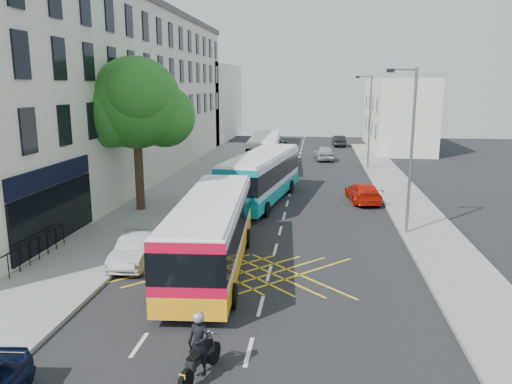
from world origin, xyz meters
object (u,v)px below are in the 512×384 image
(bus_mid, at_px, (262,176))
(bus_far, at_px, (265,152))
(bus_near, at_px, (211,232))
(street_tree, at_px, (135,104))
(distant_car_dark, at_px, (339,141))
(lamp_near, at_px, (410,143))
(motorbike, at_px, (199,347))
(distant_car_silver, at_px, (324,153))
(lamp_far, at_px, (369,117))
(red_hatchback, at_px, (363,192))
(distant_car_grey, at_px, (278,147))
(parked_car_silver, at_px, (137,249))

(bus_mid, height_order, bus_far, bus_mid)
(bus_near, relative_size, bus_far, 0.99)
(street_tree, bearing_deg, bus_far, 70.00)
(distant_car_dark, bearing_deg, lamp_near, 89.12)
(street_tree, height_order, motorbike, street_tree)
(distant_car_silver, bearing_deg, bus_near, 74.69)
(lamp_far, bearing_deg, bus_mid, -119.98)
(distant_car_silver, bearing_deg, red_hatchback, 90.80)
(lamp_far, bearing_deg, distant_car_dark, 95.94)
(motorbike, bearing_deg, distant_car_grey, 108.06)
(bus_far, xyz_separation_m, distant_car_grey, (0.29, 11.05, -0.89))
(distant_car_silver, bearing_deg, distant_car_grey, -49.85)
(bus_near, relative_size, distant_car_dark, 2.70)
(lamp_far, height_order, distant_car_grey, lamp_far)
(distant_car_grey, bearing_deg, red_hatchback, -64.48)
(motorbike, height_order, red_hatchback, motorbike)
(parked_car_silver, bearing_deg, lamp_far, 63.65)
(lamp_near, xyz_separation_m, distant_car_silver, (-3.70, 25.14, -3.89))
(bus_near, height_order, motorbike, bus_near)
(bus_near, xyz_separation_m, red_hatchback, (7.13, 12.92, -0.94))
(bus_near, xyz_separation_m, motorbike, (1.28, -7.58, -0.71))
(lamp_far, relative_size, red_hatchback, 1.85)
(lamp_near, xyz_separation_m, lamp_far, (0.00, 20.00, 0.00))
(distant_car_dark, bearing_deg, parked_car_silver, 73.09)
(lamp_far, xyz_separation_m, red_hatchback, (-1.41, -12.90, -3.99))
(lamp_far, bearing_deg, distant_car_grey, 131.33)
(street_tree, height_order, distant_car_silver, street_tree)
(bus_mid, bearing_deg, distant_car_grey, 100.82)
(street_tree, bearing_deg, distant_car_dark, 69.14)
(lamp_far, bearing_deg, motorbike, -102.27)
(red_hatchback, distance_m, distant_car_silver, 18.19)
(bus_near, height_order, distant_car_grey, bus_near)
(lamp_near, xyz_separation_m, bus_near, (-8.55, -5.82, -3.05))
(bus_far, xyz_separation_m, red_hatchback, (7.53, -11.69, -0.96))
(bus_far, bearing_deg, lamp_near, -67.35)
(lamp_near, distance_m, red_hatchback, 8.27)
(street_tree, distance_m, red_hatchback, 15.03)
(lamp_far, distance_m, bus_far, 9.52)
(street_tree, height_order, parked_car_silver, street_tree)
(bus_mid, bearing_deg, parked_car_silver, -99.48)
(bus_near, xyz_separation_m, bus_far, (-0.40, 24.61, 0.02))
(parked_car_silver, bearing_deg, red_hatchback, 48.97)
(bus_far, distance_m, distant_car_dark, 19.54)
(red_hatchback, bearing_deg, bus_near, 54.29)
(parked_car_silver, height_order, red_hatchback, parked_car_silver)
(street_tree, bearing_deg, lamp_far, 49.19)
(bus_mid, height_order, parked_car_silver, bus_mid)
(lamp_far, relative_size, motorbike, 4.00)
(motorbike, xyz_separation_m, parked_car_silver, (-4.53, 7.91, -0.22))
(bus_far, relative_size, motorbike, 5.40)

